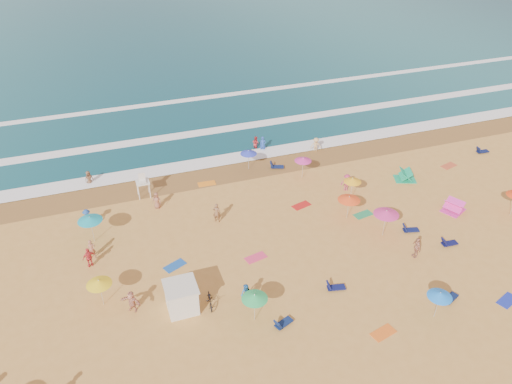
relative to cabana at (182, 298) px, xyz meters
name	(u,v)px	position (x,y,z in m)	size (l,w,h in m)	color
ground	(252,252)	(6.51, 4.16, -1.00)	(220.00, 220.00, 0.00)	gold
ocean	(125,12)	(6.51, 88.16, -1.00)	(220.00, 140.00, 0.18)	#0C4756
wet_sand	(212,175)	(6.51, 16.66, -0.99)	(220.00, 220.00, 0.00)	olive
surf_foam	(192,137)	(6.51, 25.48, -0.90)	(200.00, 18.70, 0.05)	white
cabana	(182,298)	(0.00, 0.00, 0.00)	(2.00, 2.00, 2.00)	white
cabana_roof	(180,287)	(0.00, 0.00, 1.06)	(2.20, 2.20, 0.12)	silver
bicycle	(210,300)	(1.90, -0.30, -0.52)	(0.64, 1.84, 0.97)	black
lifeguard_stand	(143,187)	(-0.37, 15.09, 0.05)	(1.20, 1.20, 2.10)	white
beach_umbrellas	(258,246)	(6.36, 2.30, 1.11)	(63.16, 31.27, 0.80)	#169EB3
loungers	(347,252)	(13.55, 1.54, -0.83)	(53.34, 23.08, 0.34)	#0F204D
towels	(280,265)	(8.00, 2.00, -0.98)	(48.62, 28.10, 0.03)	#BB4817
popup_tents	(429,189)	(24.76, 6.72, -0.40)	(3.52, 8.25, 1.20)	#E733A5
beachgoers	(206,222)	(3.79, 8.21, -0.21)	(32.64, 26.75, 2.07)	tan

